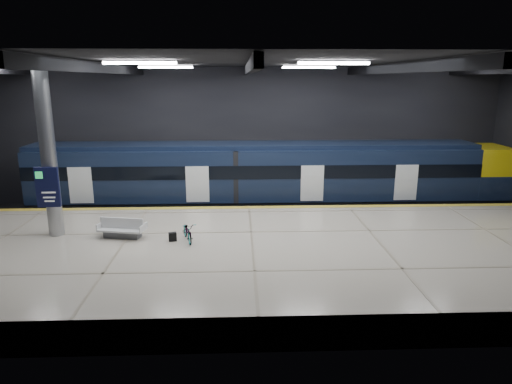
{
  "coord_description": "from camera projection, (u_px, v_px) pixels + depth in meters",
  "views": [
    {
      "loc": [
        -0.5,
        -19.1,
        7.32
      ],
      "look_at": [
        0.3,
        1.5,
        2.2
      ],
      "focal_mm": 32.0,
      "sensor_mm": 36.0,
      "label": 1
    }
  ],
  "objects": [
    {
      "name": "bench",
      "position": [
        122.0,
        231.0,
        18.35
      ],
      "size": [
        1.98,
        1.12,
        0.82
      ],
      "rotation": [
        0.0,
        0.0,
        -0.2
      ],
      "color": "#595B60",
      "rests_on": "platform"
    },
    {
      "name": "room_shell",
      "position": [
        250.0,
        119.0,
        18.93
      ],
      "size": [
        30.1,
        16.1,
        8.05
      ],
      "color": "black",
      "rests_on": "ground"
    },
    {
      "name": "pannier_bag",
      "position": [
        173.0,
        237.0,
        17.97
      ],
      "size": [
        0.34,
        0.25,
        0.35
      ],
      "primitive_type": "cube",
      "rotation": [
        0.0,
        0.0,
        0.26
      ],
      "color": "black",
      "rests_on": "platform"
    },
    {
      "name": "safety_strip",
      "position": [
        249.0,
        207.0,
        22.71
      ],
      "size": [
        30.0,
        0.4,
        0.01
      ],
      "primitive_type": "cube",
      "color": "gold",
      "rests_on": "platform"
    },
    {
      "name": "ground",
      "position": [
        251.0,
        248.0,
        20.31
      ],
      "size": [
        30.0,
        30.0,
        0.0
      ],
      "primitive_type": "plane",
      "color": "black",
      "rests_on": "ground"
    },
    {
      "name": "platform",
      "position": [
        252.0,
        258.0,
        17.75
      ],
      "size": [
        30.0,
        11.0,
        1.1
      ],
      "primitive_type": "cube",
      "color": "#BCB19F",
      "rests_on": "ground"
    },
    {
      "name": "bicycle",
      "position": [
        188.0,
        231.0,
        17.94
      ],
      "size": [
        0.92,
        1.57,
        0.78
      ],
      "primitive_type": "imported",
      "rotation": [
        0.0,
        0.0,
        0.29
      ],
      "color": "#99999E",
      "rests_on": "platform"
    },
    {
      "name": "rails",
      "position": [
        248.0,
        211.0,
        25.62
      ],
      "size": [
        30.0,
        1.52,
        0.16
      ],
      "color": "gray",
      "rests_on": "ground"
    },
    {
      "name": "train",
      "position": [
        287.0,
        177.0,
        25.22
      ],
      "size": [
        29.4,
        2.84,
        3.79
      ],
      "color": "black",
      "rests_on": "ground"
    },
    {
      "name": "info_column",
      "position": [
        48.0,
        154.0,
        17.94
      ],
      "size": [
        0.9,
        0.78,
        6.9
      ],
      "color": "#9EA0A5",
      "rests_on": "platform"
    }
  ]
}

